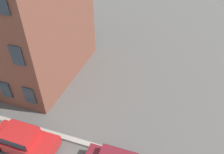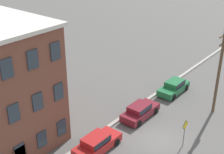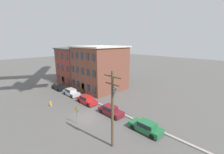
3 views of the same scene
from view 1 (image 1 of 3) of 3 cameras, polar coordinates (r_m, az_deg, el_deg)
kerb_strip at (r=15.01m, az=-3.80°, el=-17.80°), size 56.00×0.36×0.16m
apartment_midblock at (r=20.97m, az=-24.24°, el=14.40°), size 10.89×10.58×10.47m
car_red at (r=15.61m, az=-22.37°, el=-14.73°), size 4.40×1.92×1.43m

